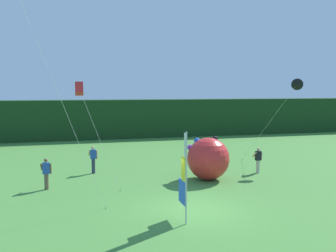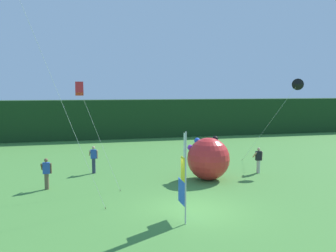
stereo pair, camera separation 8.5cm
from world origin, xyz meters
name	(u,v)px [view 1 (the left image)]	position (x,y,z in m)	size (l,w,h in m)	color
ground_plane	(193,210)	(0.00, 0.00, 0.00)	(120.00, 120.00, 0.00)	#478438
distant_treeline	(121,119)	(0.00, 24.49, 2.06)	(80.00, 2.40, 4.12)	#193819
banner_flag	(184,179)	(-0.78, -1.23, 1.74)	(0.06, 1.03, 3.63)	#B7B7BC
person_near_banner	(258,159)	(6.20, 5.69, 0.85)	(0.55, 0.48, 1.61)	#B7B2A3
person_mid_field	(46,173)	(-6.39, 5.02, 0.88)	(0.55, 0.48, 1.65)	brown
person_far_left	(93,159)	(-3.82, 8.15, 0.92)	(0.55, 0.48, 1.72)	#2D334C
inflatable_balloon	(208,159)	(2.56, 4.86, 1.24)	(2.46, 2.46, 2.52)	red
kite_red_box_0	(79,89)	(-4.60, 5.02, 5.25)	(2.14, 1.63, 5.64)	brown
kite_black_delta_1	(297,85)	(9.57, 6.83, 5.54)	(2.95, 3.24, 5.96)	brown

